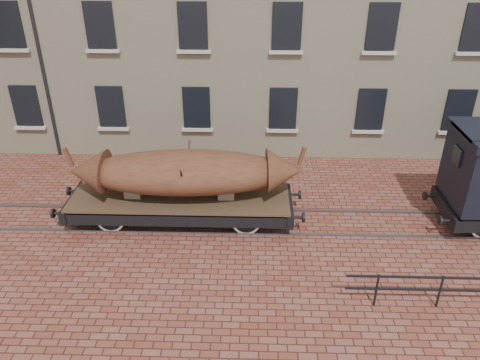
{
  "coord_description": "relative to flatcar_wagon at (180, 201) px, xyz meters",
  "views": [
    {
      "loc": [
        -0.2,
        -13.01,
        8.65
      ],
      "look_at": [
        -0.61,
        0.5,
        1.3
      ],
      "focal_mm": 35.0,
      "sensor_mm": 36.0,
      "label": 1
    }
  ],
  "objects": [
    {
      "name": "flatcar_wagon",
      "position": [
        0.0,
        0.0,
        0.0
      ],
      "size": [
        7.98,
        2.17,
        1.21
      ],
      "color": "#503726",
      "rests_on": "ground"
    },
    {
      "name": "iron_boat",
      "position": [
        0.25,
        0.0,
        1.08
      ],
      "size": [
        7.5,
        2.29,
        1.75
      ],
      "color": "brown",
      "rests_on": "flatcar_wagon"
    },
    {
      "name": "ground",
      "position": [
        2.54,
        0.0,
        -0.75
      ],
      "size": [
        90.0,
        90.0,
        0.0
      ],
      "primitive_type": "plane",
      "color": "brown"
    },
    {
      "name": "rail_track",
      "position": [
        2.54,
        0.0,
        -0.72
      ],
      "size": [
        30.0,
        1.52,
        0.06
      ],
      "color": "#59595E",
      "rests_on": "ground"
    }
  ]
}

